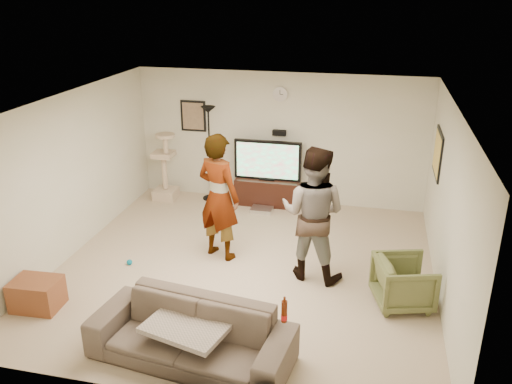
% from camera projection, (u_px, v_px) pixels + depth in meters
% --- Properties ---
extents(floor, '(5.50, 5.50, 0.02)m').
position_uv_depth(floor, '(245.00, 268.00, 7.92)').
color(floor, tan).
rests_on(floor, ground).
extents(ceiling, '(5.50, 5.50, 0.02)m').
position_uv_depth(ceiling, '(243.00, 102.00, 6.99)').
color(ceiling, white).
rests_on(ceiling, wall_back).
extents(wall_back, '(5.50, 0.04, 2.50)m').
position_uv_depth(wall_back, '(280.00, 139.00, 9.95)').
color(wall_back, beige).
rests_on(wall_back, floor).
extents(wall_front, '(5.50, 0.04, 2.50)m').
position_uv_depth(wall_front, '(173.00, 294.00, 4.97)').
color(wall_front, beige).
rests_on(wall_front, floor).
extents(wall_left, '(0.04, 5.50, 2.50)m').
position_uv_depth(wall_left, '(70.00, 176.00, 8.03)').
color(wall_left, beige).
rests_on(wall_left, floor).
extents(wall_right, '(0.04, 5.50, 2.50)m').
position_uv_depth(wall_right, '(448.00, 208.00, 6.89)').
color(wall_right, beige).
rests_on(wall_right, floor).
extents(wall_clock, '(0.26, 0.04, 0.26)m').
position_uv_depth(wall_clock, '(280.00, 94.00, 9.61)').
color(wall_clock, silver).
rests_on(wall_clock, wall_back).
extents(wall_speaker, '(0.25, 0.10, 0.10)m').
position_uv_depth(wall_speaker, '(279.00, 133.00, 9.85)').
color(wall_speaker, black).
rests_on(wall_speaker, wall_back).
extents(picture_back, '(0.42, 0.03, 0.52)m').
position_uv_depth(picture_back, '(193.00, 116.00, 10.16)').
color(picture_back, '#7F654D').
rests_on(picture_back, wall_back).
extents(picture_right, '(0.03, 0.78, 0.62)m').
position_uv_depth(picture_right, '(438.00, 153.00, 8.25)').
color(picture_right, '#E3B84F').
rests_on(picture_right, wall_right).
extents(tv_stand, '(1.22, 0.45, 0.51)m').
position_uv_depth(tv_stand, '(267.00, 191.00, 10.13)').
color(tv_stand, black).
rests_on(tv_stand, floor).
extents(console_box, '(0.40, 0.30, 0.07)m').
position_uv_depth(console_box, '(262.00, 210.00, 9.86)').
color(console_box, silver).
rests_on(console_box, floor).
extents(tv, '(1.28, 0.08, 0.76)m').
position_uv_depth(tv, '(268.00, 160.00, 9.90)').
color(tv, black).
rests_on(tv, tv_stand).
extents(tv_screen, '(1.17, 0.01, 0.67)m').
position_uv_depth(tv_screen, '(267.00, 161.00, 9.86)').
color(tv_screen, '#46F49B').
rests_on(tv_screen, tv).
extents(floor_lamp, '(0.32, 0.32, 1.84)m').
position_uv_depth(floor_lamp, '(210.00, 154.00, 10.13)').
color(floor_lamp, black).
rests_on(floor_lamp, floor).
extents(cat_tree, '(0.44, 0.44, 1.35)m').
position_uv_depth(cat_tree, '(164.00, 166.00, 10.22)').
color(cat_tree, '#C5AB8F').
rests_on(cat_tree, floor).
extents(person_left, '(0.85, 0.71, 1.98)m').
position_uv_depth(person_left, '(219.00, 197.00, 7.92)').
color(person_left, '#AFAFB2').
rests_on(person_left, floor).
extents(person_right, '(1.08, 0.91, 1.96)m').
position_uv_depth(person_right, '(313.00, 214.00, 7.36)').
color(person_right, navy).
rests_on(person_right, floor).
extents(sofa, '(2.38, 1.19, 0.67)m').
position_uv_depth(sofa, '(191.00, 334.00, 5.88)').
color(sofa, brown).
rests_on(sofa, floor).
extents(throw_blanket, '(1.05, 0.91, 0.06)m').
position_uv_depth(throw_blanket, '(188.00, 325.00, 5.84)').
color(throw_blanket, '#A79587').
rests_on(throw_blanket, sofa).
extents(beer_bottle, '(0.06, 0.06, 0.25)m').
position_uv_depth(beer_bottle, '(284.00, 311.00, 5.49)').
color(beer_bottle, '#4C1805').
rests_on(beer_bottle, sofa).
extents(armchair, '(0.89, 0.88, 0.66)m').
position_uv_depth(armchair, '(404.00, 283.00, 6.90)').
color(armchair, brown).
rests_on(armchair, floor).
extents(side_table, '(0.63, 0.48, 0.40)m').
position_uv_depth(side_table, '(37.00, 294.00, 6.88)').
color(side_table, brown).
rests_on(side_table, floor).
extents(toy_ball, '(0.09, 0.09, 0.09)m').
position_uv_depth(toy_ball, '(129.00, 262.00, 7.98)').
color(toy_ball, '#076E91').
rests_on(toy_ball, floor).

